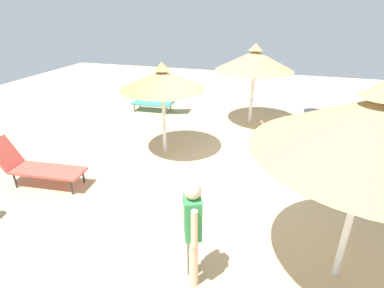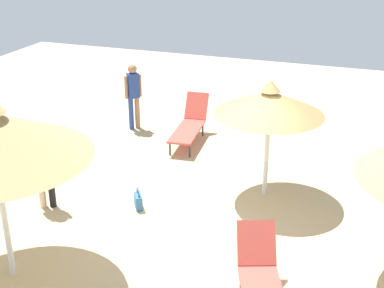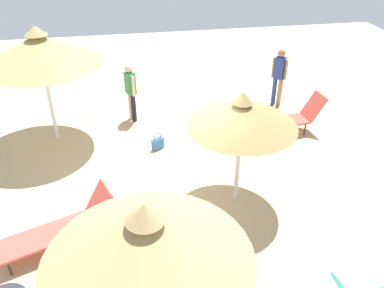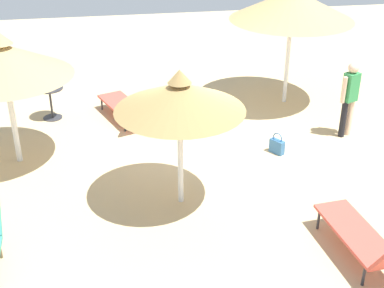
{
  "view_description": "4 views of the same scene",
  "coord_description": "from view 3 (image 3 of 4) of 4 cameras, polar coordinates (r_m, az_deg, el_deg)",
  "views": [
    {
      "loc": [
        -6.32,
        -1.52,
        3.67
      ],
      "look_at": [
        -0.07,
        0.33,
        0.64
      ],
      "focal_mm": 28.11,
      "sensor_mm": 36.0,
      "label": 1
    },
    {
      "loc": [
        2.43,
        -8.24,
        5.25
      ],
      "look_at": [
        -0.75,
        0.7,
        1.16
      ],
      "focal_mm": 49.62,
      "sensor_mm": 36.0,
      "label": 2
    },
    {
      "loc": [
        6.67,
        -0.72,
        5.24
      ],
      "look_at": [
        0.07,
        0.48,
        1.08
      ],
      "focal_mm": 36.12,
      "sensor_mm": 36.0,
      "label": 3
    },
    {
      "loc": [
        1.75,
        9.05,
        5.2
      ],
      "look_at": [
        0.34,
        0.86,
        0.86
      ],
      "focal_mm": 50.03,
      "sensor_mm": 36.0,
      "label": 4
    }
  ],
  "objects": [
    {
      "name": "ground",
      "position": [
        8.55,
        -3.29,
        -6.51
      ],
      "size": [
        24.0,
        24.0,
        0.1
      ],
      "primitive_type": "cube",
      "color": "tan"
    },
    {
      "name": "parasol_umbrella_front",
      "position": [
        4.45,
        -6.68,
        -13.89
      ],
      "size": [
        2.49,
        2.49,
        2.6
      ],
      "color": "white",
      "rests_on": "ground"
    },
    {
      "name": "parasol_umbrella_near_right",
      "position": [
        7.18,
        7.33,
        4.39
      ],
      "size": [
        2.12,
        2.12,
        2.41
      ],
      "color": "white",
      "rests_on": "ground"
    },
    {
      "name": "parasol_umbrella_back",
      "position": [
        9.87,
        -21.65,
        12.84
      ],
      "size": [
        2.87,
        2.87,
        2.94
      ],
      "color": "white",
      "rests_on": "ground"
    },
    {
      "name": "lounge_chair_near_left",
      "position": [
        7.36,
        -18.66,
        -11.48
      ],
      "size": [
        1.26,
        2.1,
        0.93
      ],
      "color": "#CC4C3F",
      "rests_on": "ground"
    },
    {
      "name": "lounge_chair_far_left",
      "position": [
        10.55,
        14.12,
        3.83
      ],
      "size": [
        0.76,
        2.04,
        1.02
      ],
      "color": "#CC4C3F",
      "rests_on": "ground"
    },
    {
      "name": "person_standing_center",
      "position": [
        10.83,
        -9.04,
        8.01
      ],
      "size": [
        0.45,
        0.31,
        1.65
      ],
      "color": "beige",
      "rests_on": "ground"
    },
    {
      "name": "person_standing_far_right",
      "position": [
        11.83,
        12.73,
        10.1
      ],
      "size": [
        0.35,
        0.36,
        1.76
      ],
      "color": "#A57554",
      "rests_on": "ground"
    },
    {
      "name": "handbag",
      "position": [
        9.7,
        -5.09,
        0.12
      ],
      "size": [
        0.28,
        0.33,
        0.45
      ],
      "color": "#336699",
      "rests_on": "ground"
    }
  ]
}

